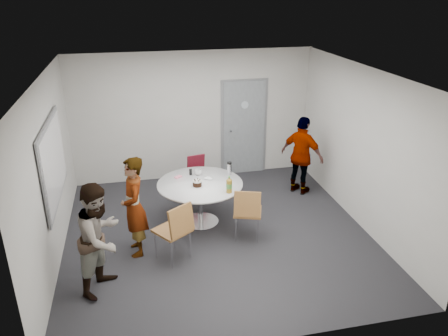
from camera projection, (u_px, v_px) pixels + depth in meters
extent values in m
plane|color=#242428|center=(217.00, 234.00, 7.40)|extent=(5.00, 5.00, 0.00)
plane|color=silver|center=(216.00, 74.00, 6.35)|extent=(5.00, 5.00, 0.00)
plane|color=#B8B6AF|center=(193.00, 116.00, 9.12)|extent=(5.00, 0.00, 5.00)
plane|color=#B8B6AF|center=(50.00, 174.00, 6.38)|extent=(0.00, 5.00, 5.00)
plane|color=#B8B6AF|center=(362.00, 148.00, 7.37)|extent=(0.00, 5.00, 5.00)
plane|color=#B8B6AF|center=(264.00, 246.00, 4.62)|extent=(5.00, 0.00, 5.00)
cube|color=slate|center=(244.00, 128.00, 9.44)|extent=(0.90, 0.05, 2.05)
cube|color=slate|center=(244.00, 128.00, 9.46)|extent=(1.02, 0.04, 2.12)
cylinder|color=#B2BFC6|center=(245.00, 105.00, 9.21)|extent=(0.16, 0.01, 0.16)
cylinder|color=silver|center=(230.00, 130.00, 9.32)|extent=(0.04, 0.14, 0.04)
cube|color=slate|center=(53.00, 162.00, 6.53)|extent=(0.03, 1.90, 1.25)
cube|color=white|center=(54.00, 162.00, 6.53)|extent=(0.01, 1.78, 1.13)
cylinder|color=white|center=(200.00, 184.00, 7.47)|extent=(1.47, 1.47, 0.03)
cylinder|color=silver|center=(200.00, 203.00, 7.61)|extent=(0.09, 0.09, 0.71)
cylinder|color=silver|center=(201.00, 221.00, 7.75)|extent=(0.63, 0.63, 0.02)
cylinder|color=white|center=(197.00, 186.00, 7.34)|extent=(0.20, 0.20, 0.01)
cylinder|color=black|center=(197.00, 184.00, 7.32)|extent=(0.15, 0.15, 0.08)
cylinder|color=silver|center=(197.00, 181.00, 7.30)|extent=(0.16, 0.16, 0.02)
cylinder|color=olive|center=(229.00, 186.00, 7.09)|extent=(0.10, 0.10, 0.22)
cylinder|color=#468736|center=(229.00, 186.00, 7.08)|extent=(0.10, 0.10, 0.08)
cone|color=olive|center=(229.00, 179.00, 7.03)|extent=(0.09, 0.09, 0.05)
cylinder|color=#5AAA4D|center=(229.00, 177.00, 7.02)|extent=(0.04, 0.04, 0.02)
imported|color=white|center=(198.00, 172.00, 7.77)|extent=(0.17, 0.17, 0.10)
cylinder|color=black|center=(191.00, 172.00, 7.76)|extent=(0.05, 0.05, 0.12)
cylinder|color=silver|center=(229.00, 169.00, 7.75)|extent=(0.08, 0.08, 0.21)
cylinder|color=black|center=(229.00, 163.00, 7.70)|extent=(0.08, 0.08, 0.03)
cube|color=pink|center=(178.00, 177.00, 7.67)|extent=(0.15, 0.13, 0.02)
ellipsoid|color=white|center=(208.00, 179.00, 7.59)|extent=(0.19, 0.19, 0.03)
cube|color=brown|center=(172.00, 230.00, 6.55)|extent=(0.64, 0.64, 0.04)
cube|color=brown|center=(181.00, 221.00, 6.32)|extent=(0.42, 0.33, 0.44)
cylinder|color=silver|center=(174.00, 235.00, 6.89)|extent=(0.02, 0.02, 0.49)
cylinder|color=silver|center=(156.00, 245.00, 6.64)|extent=(0.02, 0.02, 0.49)
cylinder|color=silver|center=(190.00, 244.00, 6.66)|extent=(0.02, 0.02, 0.49)
cylinder|color=silver|center=(172.00, 254.00, 6.41)|extent=(0.02, 0.02, 0.49)
cube|color=brown|center=(248.00, 212.00, 7.14)|extent=(0.56, 0.56, 0.04)
cube|color=brown|center=(247.00, 204.00, 6.85)|extent=(0.43, 0.22, 0.42)
cylinder|color=silver|center=(258.00, 219.00, 7.37)|extent=(0.02, 0.02, 0.47)
cylinder|color=silver|center=(237.00, 218.00, 7.41)|extent=(0.02, 0.02, 0.47)
cylinder|color=silver|center=(258.00, 230.00, 7.05)|extent=(0.02, 0.02, 0.47)
cylinder|color=silver|center=(236.00, 229.00, 7.08)|extent=(0.02, 0.02, 0.47)
cube|color=maroon|center=(199.00, 176.00, 8.61)|extent=(0.45, 0.45, 0.03)
cube|color=maroon|center=(196.00, 163.00, 8.68)|extent=(0.37, 0.15, 0.36)
cylinder|color=silver|center=(195.00, 190.00, 8.50)|extent=(0.02, 0.02, 0.41)
cylinder|color=silver|center=(210.00, 187.00, 8.61)|extent=(0.02, 0.02, 0.41)
cylinder|color=silver|center=(190.00, 184.00, 8.76)|extent=(0.02, 0.02, 0.41)
cylinder|color=silver|center=(204.00, 181.00, 8.87)|extent=(0.02, 0.02, 0.41)
imported|color=#A5C6EA|center=(134.00, 207.00, 6.60)|extent=(0.43, 0.61, 1.59)
imported|color=white|center=(100.00, 238.00, 5.81)|extent=(0.91, 0.97, 1.58)
imported|color=black|center=(302.00, 156.00, 8.57)|extent=(0.87, 0.97, 1.58)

